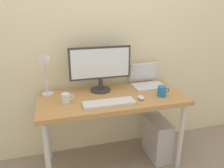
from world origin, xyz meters
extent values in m
plane|color=gray|center=(0.00, 0.00, 0.00)|extent=(6.00, 6.00, 0.00)
cube|color=beige|center=(0.00, 0.36, 1.30)|extent=(4.40, 0.04, 2.60)
cube|color=#B7844C|center=(0.00, 0.00, 0.71)|extent=(1.33, 0.61, 0.04)
cylinder|color=silver|center=(-0.61, -0.24, 0.35)|extent=(0.04, 0.04, 0.69)
cylinder|color=silver|center=(0.61, -0.24, 0.35)|extent=(0.04, 0.04, 0.69)
cylinder|color=silver|center=(-0.61, 0.24, 0.35)|extent=(0.04, 0.04, 0.69)
cylinder|color=silver|center=(0.61, 0.24, 0.35)|extent=(0.04, 0.04, 0.69)
cylinder|color=#333338|center=(-0.07, 0.17, 0.74)|extent=(0.20, 0.20, 0.01)
cylinder|color=#333338|center=(-0.07, 0.17, 0.80)|extent=(0.04, 0.04, 0.11)
cube|color=#333338|center=(-0.07, 0.17, 1.01)|extent=(0.59, 0.03, 0.31)
cube|color=white|center=(-0.07, 0.16, 1.01)|extent=(0.55, 0.01, 0.27)
cube|color=silver|center=(0.43, 0.13, 0.74)|extent=(0.32, 0.22, 0.02)
cube|color=silver|center=(0.43, 0.27, 0.86)|extent=(0.32, 0.07, 0.21)
cube|color=white|center=(0.43, 0.26, 0.86)|extent=(0.30, 0.05, 0.18)
cylinder|color=silver|center=(-0.57, 0.20, 0.74)|extent=(0.11, 0.11, 0.01)
cylinder|color=silver|center=(-0.57, 0.20, 0.91)|extent=(0.02, 0.02, 0.33)
cone|color=silver|center=(-0.57, 0.16, 1.11)|extent=(0.11, 0.14, 0.13)
cube|color=silver|center=(-0.07, -0.16, 0.75)|extent=(0.44, 0.14, 0.02)
ellipsoid|color=silver|center=(0.23, -0.13, 0.75)|extent=(0.06, 0.09, 0.03)
cylinder|color=#1E72BF|center=(0.44, -0.11, 0.78)|extent=(0.08, 0.08, 0.10)
torus|color=#1E72BF|center=(0.49, -0.11, 0.79)|extent=(0.05, 0.01, 0.05)
cylinder|color=silver|center=(-0.42, -0.03, 0.78)|extent=(0.07, 0.07, 0.08)
torus|color=silver|center=(-0.37, -0.03, 0.78)|extent=(0.05, 0.01, 0.05)
cube|color=#B2B2B7|center=(0.49, -0.01, 0.21)|extent=(0.18, 0.36, 0.42)
camera|label=1|loc=(-0.51, -1.81, 1.52)|focal=35.68mm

